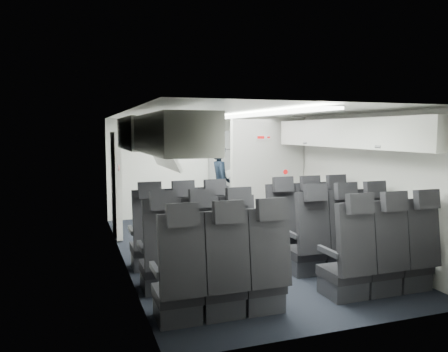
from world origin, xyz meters
TOP-DOWN VIEW (x-y plane):
  - cabin_shell at (0.00, 0.00)m, footprint 3.41×6.01m
  - seat_row_front at (-0.00, -0.53)m, footprint 3.33×0.56m
  - seat_row_mid at (-0.00, -1.43)m, footprint 3.33×0.56m
  - seat_row_rear at (-0.00, -2.33)m, footprint 3.33×0.56m
  - overhead_bin_left_rear at (-1.40, -2.00)m, footprint 0.53×1.80m
  - overhead_bin_left_front_open at (-1.44, -0.25)m, footprint 0.64×1.70m
  - overhead_bin_right_rear at (1.40, -2.00)m, footprint 0.53×1.80m
  - overhead_bin_right_front at (1.40, -0.25)m, footprint 0.53×1.70m
  - bulkhead_partition at (0.98, 0.80)m, footprint 1.40×0.15m
  - galley_unit at (0.95, 2.72)m, footprint 0.85×0.52m
  - boarding_door at (-1.64, 1.55)m, footprint 0.12×1.27m
  - flight_attendant at (0.38, 1.71)m, footprint 0.46×0.64m
  - carry_on_bag at (-1.42, -0.40)m, footprint 0.50×0.42m
  - papers at (0.57, 1.66)m, footprint 0.20×0.08m

SIDE VIEW (x-z plane):
  - seat_row_front at x=0.00m, z-range -0.21..1.02m
  - seat_row_mid at x=0.00m, z-range -0.21..1.02m
  - seat_row_rear at x=0.00m, z-range -0.21..1.02m
  - flight_attendant at x=0.38m, z-range 0.00..1.63m
  - galley_unit at x=0.95m, z-range 0.00..1.90m
  - boarding_door at x=-1.64m, z-range 0.02..1.88m
  - papers at x=0.57m, z-range 0.99..1.14m
  - bulkhead_partition at x=0.98m, z-range 0.01..2.14m
  - cabin_shell at x=0.00m, z-range 0.04..2.21m
  - overhead_bin_left_front_open at x=-1.44m, z-range 1.38..2.10m
  - carry_on_bag at x=-1.42m, z-range 1.67..1.93m
  - overhead_bin_right_front at x=1.40m, z-range 1.66..2.06m
  - overhead_bin_left_rear at x=-1.40m, z-range 1.66..2.06m
  - overhead_bin_right_rear at x=1.40m, z-range 1.66..2.06m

